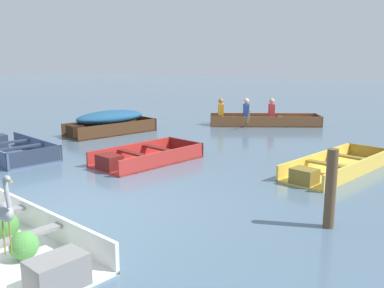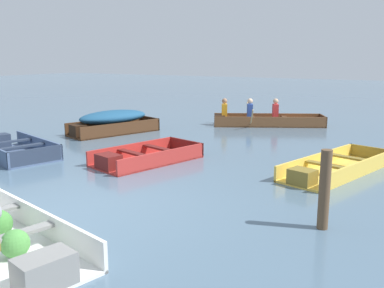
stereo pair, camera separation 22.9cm
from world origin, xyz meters
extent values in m
plane|color=slate|center=(0.00, 0.00, 0.00)|extent=(80.00, 80.00, 0.00)
cube|color=white|center=(0.25, -1.07, 0.19)|extent=(3.06, 0.83, 0.37)
cube|color=gray|center=(1.45, -2.00, 0.20)|extent=(0.49, 0.64, 0.33)
cube|color=gray|center=(0.56, -1.77, 0.28)|extent=(0.44, 1.16, 0.04)
sphere|color=#4C9342|center=(0.65, -1.71, 0.21)|extent=(0.33, 0.33, 0.33)
cube|color=#475B7F|center=(-3.80, 1.83, 0.02)|extent=(2.73, 1.91, 0.04)
cube|color=#475B7F|center=(-3.62, 2.39, 0.19)|extent=(2.38, 0.79, 0.37)
cube|color=#273246|center=(-2.64, 1.46, 0.19)|extent=(0.41, 1.18, 0.37)
cube|color=#273246|center=(-4.16, 1.94, 0.28)|extent=(0.49, 1.12, 0.04)
cube|color=#273246|center=(-3.44, 1.71, 0.28)|extent=(0.49, 1.12, 0.04)
cube|color=#E5BC47|center=(3.14, 4.03, 0.02)|extent=(1.81, 3.17, 0.04)
cube|color=#E5BC47|center=(3.59, 3.89, 0.16)|extent=(0.93, 2.89, 0.31)
cube|color=#E5BC47|center=(2.70, 4.17, 0.16)|extent=(0.93, 2.89, 0.31)
cube|color=olive|center=(3.58, 5.45, 0.16)|extent=(0.95, 0.33, 0.31)
cube|color=olive|center=(2.76, 2.76, 0.17)|extent=(0.53, 0.47, 0.28)
cube|color=olive|center=(3.01, 3.60, 0.23)|extent=(0.89, 0.41, 0.04)
cube|color=olive|center=(3.28, 4.46, 0.23)|extent=(0.89, 0.41, 0.04)
cube|color=#4C2D19|center=(-3.69, 5.34, 0.02)|extent=(1.89, 2.88, 0.04)
cube|color=#4C2D19|center=(-3.24, 5.17, 0.19)|extent=(0.99, 2.54, 0.38)
cube|color=#4C2D19|center=(-4.14, 5.51, 0.19)|extent=(0.99, 2.54, 0.38)
cube|color=black|center=(-3.23, 6.58, 0.19)|extent=(0.97, 0.40, 0.38)
cube|color=black|center=(-4.10, 4.24, 0.21)|extent=(0.55, 0.50, 0.34)
cube|color=black|center=(-3.83, 4.96, 0.29)|extent=(0.92, 0.47, 0.04)
cube|color=black|center=(-3.55, 5.72, 0.29)|extent=(0.92, 0.47, 0.04)
ellipsoid|color=navy|center=(-3.69, 5.34, 0.50)|extent=(1.68, 2.41, 0.40)
cube|color=#AD2D28|center=(-0.72, 2.88, 0.02)|extent=(1.77, 2.63, 0.04)
cube|color=#AD2D28|center=(-0.20, 2.72, 0.17)|extent=(0.72, 2.32, 0.33)
cube|color=#AD2D28|center=(-1.25, 3.03, 0.17)|extent=(0.72, 2.32, 0.33)
cube|color=maroon|center=(-0.39, 4.01, 0.17)|extent=(1.11, 0.37, 0.33)
cube|color=maroon|center=(-1.01, 1.90, 0.18)|extent=(0.60, 0.49, 0.30)
cube|color=maroon|center=(-0.82, 2.53, 0.25)|extent=(1.05, 0.45, 0.04)
cube|color=maroon|center=(-0.62, 3.22, 0.25)|extent=(1.05, 0.45, 0.04)
cube|color=brown|center=(-0.07, 9.07, 0.02)|extent=(3.71, 2.50, 0.04)
cube|color=brown|center=(0.13, 8.66, 0.18)|extent=(3.31, 1.68, 0.35)
cube|color=brown|center=(-0.27, 9.48, 0.18)|extent=(3.31, 1.68, 0.35)
cube|color=#3F2716|center=(1.55, 9.88, 0.18)|extent=(0.47, 0.88, 0.35)
cube|color=#3F2716|center=(-1.55, 8.33, 0.19)|extent=(0.52, 0.55, 0.32)
cube|color=#3F2716|center=(-0.56, 8.82, 0.26)|extent=(0.53, 0.84, 0.04)
cube|color=#3F2716|center=(0.42, 9.31, 0.26)|extent=(0.53, 0.84, 0.04)
cube|color=red|center=(0.12, 9.16, 0.50)|extent=(0.29, 0.33, 0.44)
sphere|color=tan|center=(0.12, 9.16, 0.82)|extent=(0.18, 0.18, 0.18)
cube|color=#2D4CA5|center=(-0.64, 8.78, 0.50)|extent=(0.29, 0.33, 0.44)
sphere|color=beige|center=(-0.64, 8.78, 0.82)|extent=(0.18, 0.18, 0.18)
cube|color=orange|center=(-1.41, 8.40, 0.50)|extent=(0.29, 0.33, 0.44)
sphere|color=#9E7051|center=(-1.41, 8.40, 0.82)|extent=(0.18, 0.18, 0.18)
cylinder|color=tan|center=(-0.30, 8.08, 0.40)|extent=(0.33, 0.59, 0.55)
cylinder|color=tan|center=(-0.99, 9.48, 0.40)|extent=(0.33, 0.59, 0.55)
cylinder|color=brown|center=(3.52, 0.96, 0.55)|extent=(0.15, 0.15, 1.10)
camera|label=1|loc=(4.44, -4.81, 2.31)|focal=40.00mm
camera|label=2|loc=(4.64, -4.70, 2.31)|focal=40.00mm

